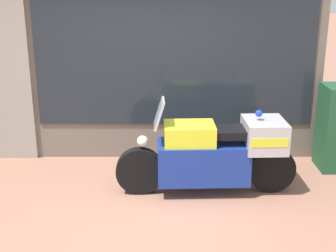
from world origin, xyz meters
TOP-DOWN VIEW (x-y plane):
  - ground_plane at (0.00, 0.00)m, footprint 60.00×60.00m
  - shop_building at (-0.42, 2.00)m, footprint 5.30×0.55m
  - window_display at (0.43, 2.03)m, footprint 3.85×0.30m
  - paramedic_motorcycle at (0.97, 0.59)m, footprint 2.31×0.63m

SIDE VIEW (x-z plane):
  - ground_plane at x=0.00m, z-range 0.00..0.00m
  - window_display at x=0.43m, z-range -0.49..1.40m
  - paramedic_motorcycle at x=0.97m, z-range -0.08..1.17m
  - shop_building at x=-0.42m, z-range 0.01..3.52m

